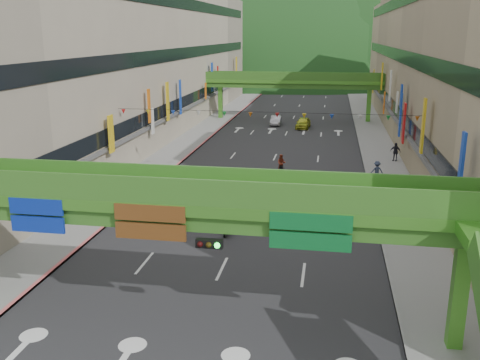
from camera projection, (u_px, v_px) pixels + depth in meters
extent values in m
cube|color=#28282B|center=(283.00, 139.00, 65.77)|extent=(18.00, 140.00, 0.02)
cube|color=gray|center=(197.00, 136.00, 67.53)|extent=(4.00, 140.00, 0.15)
cube|color=gray|center=(375.00, 142.00, 63.97)|extent=(4.00, 140.00, 0.15)
cube|color=#CC5959|center=(211.00, 136.00, 67.22)|extent=(0.20, 140.00, 0.18)
cube|color=gray|center=(359.00, 141.00, 64.28)|extent=(0.20, 140.00, 0.18)
cube|color=#9E937F|center=(132.00, 59.00, 66.31)|extent=(12.00, 95.00, 19.00)
cube|color=black|center=(181.00, 103.00, 66.74)|extent=(0.08, 90.25, 1.40)
cube|color=black|center=(179.00, 54.00, 65.15)|extent=(0.08, 90.25, 1.40)
cube|color=black|center=(178.00, 2.00, 63.55)|extent=(0.08, 90.25, 1.40)
cube|color=gray|center=(454.00, 62.00, 60.18)|extent=(12.00, 95.00, 19.00)
cube|color=black|center=(395.00, 108.00, 62.56)|extent=(0.08, 90.25, 1.40)
cube|color=black|center=(399.00, 55.00, 60.97)|extent=(0.08, 90.25, 1.40)
cube|color=black|center=(403.00, 0.00, 59.37)|extent=(0.08, 90.25, 1.40)
cube|color=#4C9E2D|center=(192.00, 203.00, 22.42)|extent=(28.00, 2.20, 0.50)
cube|color=#387223|center=(193.00, 217.00, 22.58)|extent=(28.00, 1.76, 0.70)
cube|color=#4C9E2D|center=(459.00, 296.00, 21.54)|extent=(0.60, 0.60, 4.80)
cube|color=#387223|center=(185.00, 192.00, 21.22)|extent=(28.00, 0.12, 1.10)
cube|color=#387223|center=(198.00, 178.00, 23.20)|extent=(28.00, 0.12, 1.10)
cube|color=navy|center=(37.00, 217.00, 22.61)|extent=(2.40, 0.12, 1.50)
cube|color=#593314|center=(150.00, 223.00, 21.80)|extent=(3.00, 0.12, 1.50)
cube|color=#0C5926|center=(310.00, 233.00, 20.75)|extent=(3.20, 0.12, 1.50)
cube|color=black|center=(209.00, 243.00, 21.43)|extent=(1.10, 0.28, 0.35)
cube|color=#4C9E2D|center=(293.00, 82.00, 78.50)|extent=(28.00, 2.20, 0.50)
cube|color=#387223|center=(293.00, 86.00, 78.66)|extent=(28.00, 1.76, 0.70)
cube|color=#4C9E2D|center=(220.00, 103.00, 81.16)|extent=(0.60, 0.60, 4.80)
cube|color=#4C9E2D|center=(369.00, 106.00, 77.61)|extent=(0.60, 0.60, 4.80)
cube|color=#387223|center=(293.00, 77.00, 77.30)|extent=(28.00, 0.12, 1.10)
cube|color=#387223|center=(294.00, 76.00, 79.27)|extent=(28.00, 0.12, 1.10)
ellipsoid|color=#1C4419|center=(268.00, 73.00, 172.73)|extent=(168.00, 140.00, 112.00)
ellipsoid|color=#1C4419|center=(389.00, 71.00, 185.28)|extent=(208.00, 176.00, 128.00)
cylinder|color=black|center=(264.00, 112.00, 45.11)|extent=(26.00, 0.03, 0.03)
cone|color=red|center=(123.00, 111.00, 47.20)|extent=(0.36, 0.36, 0.40)
cone|color=gold|center=(148.00, 112.00, 46.83)|extent=(0.36, 0.36, 0.40)
cone|color=#193FB2|center=(173.00, 113.00, 46.46)|extent=(0.36, 0.36, 0.40)
cone|color=silver|center=(198.00, 113.00, 46.10)|extent=(0.36, 0.36, 0.40)
cone|color=#198C33|center=(224.00, 114.00, 45.73)|extent=(0.36, 0.36, 0.40)
cone|color=orange|center=(250.00, 115.00, 45.36)|extent=(0.36, 0.36, 0.40)
cone|color=red|center=(277.00, 115.00, 45.00)|extent=(0.36, 0.36, 0.40)
cone|color=gold|center=(304.00, 116.00, 44.63)|extent=(0.36, 0.36, 0.40)
cone|color=#193FB2|center=(332.00, 117.00, 44.26)|extent=(0.36, 0.36, 0.40)
cone|color=silver|center=(360.00, 117.00, 43.90)|extent=(0.36, 0.36, 0.40)
cone|color=#198C33|center=(388.00, 118.00, 43.53)|extent=(0.36, 0.36, 0.40)
cone|color=orange|center=(417.00, 119.00, 43.16)|extent=(0.36, 0.36, 0.40)
cube|color=black|center=(227.00, 227.00, 34.56)|extent=(0.55, 1.34, 0.35)
cube|color=black|center=(227.00, 223.00, 34.50)|extent=(0.38, 0.59, 0.18)
cube|color=black|center=(230.00, 217.00, 34.93)|extent=(0.55, 0.14, 0.06)
cylinder|color=black|center=(230.00, 228.00, 35.14)|extent=(0.18, 0.51, 0.50)
cylinder|color=black|center=(224.00, 234.00, 34.14)|extent=(0.18, 0.51, 0.50)
imported|color=#3B4C58|center=(227.00, 216.00, 34.37)|extent=(0.73, 0.54, 1.84)
cube|color=black|center=(281.00, 169.00, 49.08)|extent=(0.38, 1.31, 0.35)
cube|color=black|center=(281.00, 167.00, 49.01)|extent=(0.31, 0.56, 0.18)
cube|color=black|center=(282.00, 163.00, 49.46)|extent=(0.55, 0.07, 0.06)
cylinder|color=black|center=(282.00, 171.00, 49.68)|extent=(0.11, 0.50, 0.50)
cylinder|color=black|center=(280.00, 174.00, 48.63)|extent=(0.11, 0.50, 0.50)
imported|color=maroon|center=(281.00, 163.00, 48.92)|extent=(0.79, 0.62, 1.60)
cube|color=#9D9FA6|center=(167.00, 212.00, 37.32)|extent=(0.50, 1.33, 0.35)
cube|color=#9D9FA6|center=(167.00, 209.00, 37.26)|extent=(0.36, 0.58, 0.18)
cube|color=#9D9FA6|center=(170.00, 203.00, 37.70)|extent=(0.55, 0.12, 0.06)
cylinder|color=black|center=(170.00, 214.00, 37.91)|extent=(0.16, 0.51, 0.50)
cylinder|color=black|center=(164.00, 219.00, 36.90)|extent=(0.16, 0.51, 0.50)
imported|color=#282C39|center=(167.00, 202.00, 37.13)|extent=(1.14, 0.58, 1.87)
cube|color=#7E0C00|center=(218.00, 200.00, 40.14)|extent=(0.44, 1.32, 0.35)
cube|color=#7E0C00|center=(218.00, 197.00, 40.07)|extent=(0.34, 0.57, 0.18)
cube|color=#7E0C00|center=(219.00, 191.00, 40.53)|extent=(0.55, 0.10, 0.06)
cylinder|color=black|center=(219.00, 201.00, 40.75)|extent=(0.13, 0.51, 0.50)
cylinder|color=black|center=(217.00, 206.00, 39.69)|extent=(0.13, 0.51, 0.50)
imported|color=#46474F|center=(218.00, 191.00, 39.96)|extent=(0.88, 0.60, 1.72)
cube|color=black|center=(374.00, 215.00, 36.70)|extent=(1.32, 0.41, 0.35)
cube|color=black|center=(374.00, 212.00, 36.63)|extent=(0.56, 0.33, 0.18)
cube|color=black|center=(382.00, 209.00, 36.45)|extent=(0.09, 0.55, 0.06)
cylinder|color=black|center=(381.00, 220.00, 36.66)|extent=(0.50, 0.12, 0.50)
cylinder|color=black|center=(365.00, 219.00, 36.89)|extent=(0.50, 0.12, 0.50)
cube|color=black|center=(371.00, 206.00, 38.79)|extent=(1.32, 0.41, 0.35)
cube|color=black|center=(372.00, 202.00, 38.72)|extent=(0.56, 0.33, 0.18)
cube|color=black|center=(380.00, 199.00, 38.54)|extent=(0.09, 0.55, 0.06)
cylinder|color=black|center=(379.00, 210.00, 38.75)|extent=(0.50, 0.12, 0.50)
cylinder|color=black|center=(363.00, 209.00, 38.98)|extent=(0.50, 0.12, 0.50)
cube|color=black|center=(369.00, 197.00, 40.88)|extent=(1.32, 0.41, 0.35)
cube|color=black|center=(370.00, 194.00, 40.81)|extent=(0.56, 0.33, 0.18)
cube|color=black|center=(377.00, 191.00, 40.63)|extent=(0.09, 0.55, 0.06)
cylinder|color=black|center=(377.00, 201.00, 40.85)|extent=(0.50, 0.12, 0.50)
cylinder|color=black|center=(362.00, 200.00, 41.07)|extent=(0.50, 0.12, 0.50)
cube|color=black|center=(368.00, 189.00, 42.97)|extent=(1.32, 0.41, 0.35)
cube|color=black|center=(368.00, 186.00, 42.90)|extent=(0.56, 0.33, 0.18)
cube|color=black|center=(375.00, 183.00, 42.72)|extent=(0.09, 0.55, 0.06)
cylinder|color=black|center=(375.00, 193.00, 42.94)|extent=(0.50, 0.12, 0.50)
cylinder|color=black|center=(361.00, 192.00, 43.16)|extent=(0.50, 0.12, 0.50)
cube|color=black|center=(366.00, 182.00, 45.06)|extent=(1.32, 0.41, 0.35)
cube|color=black|center=(366.00, 179.00, 44.99)|extent=(0.56, 0.33, 0.18)
cube|color=black|center=(373.00, 176.00, 44.81)|extent=(0.09, 0.55, 0.06)
cylinder|color=black|center=(373.00, 185.00, 45.03)|extent=(0.50, 0.12, 0.50)
cylinder|color=black|center=(359.00, 185.00, 45.26)|extent=(0.50, 0.12, 0.50)
imported|color=#B5B3BA|center=(276.00, 120.00, 75.93)|extent=(1.40, 3.96, 1.30)
imported|color=gold|center=(303.00, 123.00, 73.16)|extent=(2.09, 4.48, 1.48)
imported|color=#AB0F1E|center=(423.00, 213.00, 36.53)|extent=(0.95, 0.89, 1.55)
imported|color=#22222A|center=(395.00, 153.00, 53.92)|extent=(1.18, 0.81, 1.86)
imported|color=#303A51|center=(377.00, 172.00, 46.83)|extent=(0.89, 0.68, 1.71)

